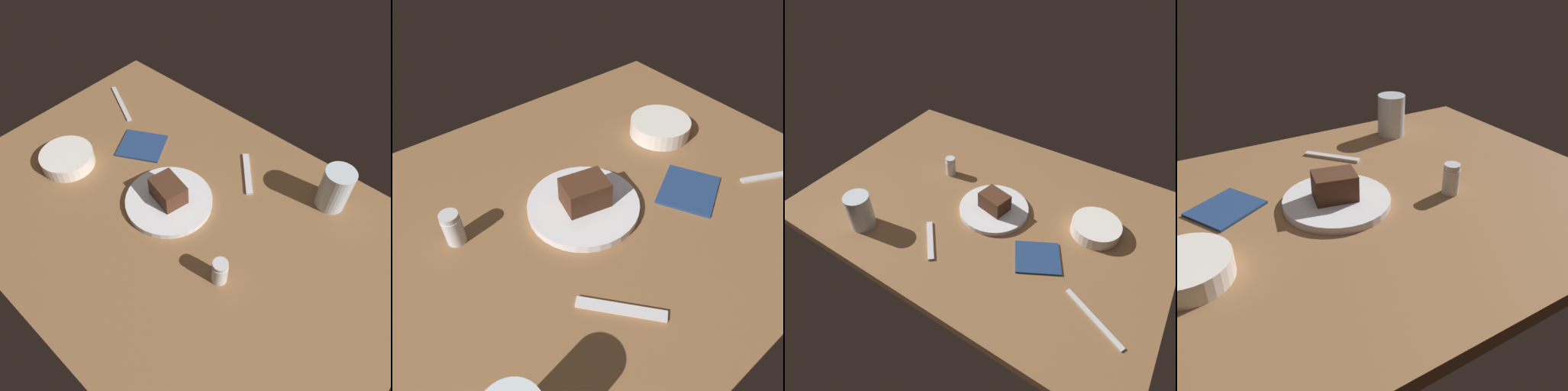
# 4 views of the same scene
# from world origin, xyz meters

# --- Properties ---
(dining_table) EXTENTS (1.20, 0.84, 0.03)m
(dining_table) POSITION_xyz_m (0.00, 0.00, 0.01)
(dining_table) COLOR brown
(dining_table) RESTS_ON ground
(dessert_plate) EXTENTS (0.23, 0.23, 0.02)m
(dessert_plate) POSITION_xyz_m (-0.03, 0.01, 0.04)
(dessert_plate) COLOR silver
(dessert_plate) RESTS_ON dining_table
(chocolate_cake_slice) EXTENTS (0.10, 0.08, 0.06)m
(chocolate_cake_slice) POSITION_xyz_m (-0.04, 0.02, 0.08)
(chocolate_cake_slice) COLOR #472819
(chocolate_cake_slice) RESTS_ON dessert_plate
(salt_shaker) EXTENTS (0.04, 0.04, 0.07)m
(salt_shaker) POSITION_xyz_m (0.21, -0.07, 0.07)
(salt_shaker) COLOR silver
(salt_shaker) RESTS_ON dining_table
(water_glass) EXTENTS (0.08, 0.08, 0.12)m
(water_glass) POSITION_xyz_m (0.29, 0.29, 0.09)
(water_glass) COLOR silver
(water_glass) RESTS_ON dining_table
(side_bowl) EXTENTS (0.15, 0.15, 0.04)m
(side_bowl) POSITION_xyz_m (-0.35, -0.08, 0.05)
(side_bowl) COLOR white
(side_bowl) RESTS_ON dining_table
(dessert_spoon) EXTENTS (0.11, 0.13, 0.01)m
(dessert_spoon) POSITION_xyz_m (0.06, 0.23, 0.03)
(dessert_spoon) COLOR silver
(dessert_spoon) RESTS_ON dining_table
(butter_knife) EXTENTS (0.18, 0.09, 0.01)m
(butter_knife) POSITION_xyz_m (-0.44, 0.21, 0.03)
(butter_knife) COLOR silver
(butter_knife) RESTS_ON dining_table
(folded_napkin) EXTENTS (0.17, 0.16, 0.01)m
(folded_napkin) POSITION_xyz_m (-0.24, 0.11, 0.03)
(folded_napkin) COLOR navy
(folded_napkin) RESTS_ON dining_table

